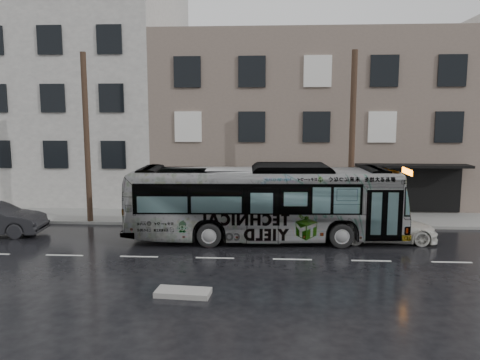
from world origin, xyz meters
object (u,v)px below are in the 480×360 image
Objects in this scene: utility_pole_front at (352,139)px; bus at (264,202)px; sign_post at (371,202)px; utility_pole_rear at (87,138)px; white_sedan at (382,226)px.

utility_pole_front is 6.01m from bus.
bus reaches higher than sign_post.
utility_pole_rear reaches higher than bus.
utility_pole_front is 4.88m from white_sedan.
sign_post is 2.76m from white_sedan.
utility_pole_rear is at bearing 80.20° from white_sedan.
sign_post is 0.49× the size of white_sedan.
utility_pole_front is 3.48m from sign_post.
utility_pole_front is at bearing 0.00° from utility_pole_rear.
bus is 5.66m from white_sedan.
utility_pole_front reaches higher than white_sedan.
utility_pole_front is 1.82× the size of white_sedan.
white_sedan is at bearing -10.13° from utility_pole_rear.
bus is at bearing 91.25° from white_sedan.
utility_pole_rear is 15.46m from sign_post.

